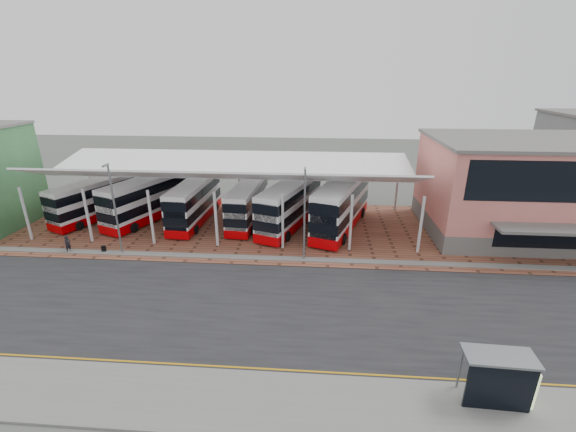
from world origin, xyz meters
name	(u,v)px	position (x,y,z in m)	size (l,w,h in m)	color
ground	(272,300)	(0.00, 0.00, 0.00)	(140.00, 140.00, 0.00)	#494C47
road	(270,308)	(0.00, -1.00, 0.01)	(120.00, 14.00, 0.02)	black
forecourt	(306,229)	(2.00, 13.00, 0.03)	(72.00, 16.00, 0.06)	brown
sidewalk	(251,402)	(0.00, -9.00, 0.07)	(120.00, 4.00, 0.14)	#626260
north_kerb	(280,259)	(0.00, 6.20, 0.07)	(120.00, 0.80, 0.14)	#626260
yellow_line_near	(257,372)	(0.00, -7.00, 0.03)	(120.00, 0.12, 0.01)	#BB820F
yellow_line_far	(258,368)	(0.00, -6.70, 0.03)	(120.00, 0.12, 0.01)	#BB820F
canopy	(227,170)	(-6.00, 13.94, 5.80)	(37.00, 11.63, 7.07)	silver
terminal	(527,187)	(23.00, 13.92, 4.66)	(18.40, 14.40, 9.25)	#5C5A57
lamp_west	(114,207)	(-14.00, 6.27, 4.36)	(0.16, 0.90, 8.07)	slate
lamp_east	(305,212)	(2.00, 6.27, 4.36)	(0.16, 0.90, 8.07)	slate
bus_0	(97,200)	(-20.55, 14.44, 2.15)	(6.09, 10.33, 4.21)	white
bus_1	(149,199)	(-14.85, 14.56, 2.33)	(6.48, 11.22, 4.56)	white
bus_2	(195,202)	(-9.80, 14.31, 2.20)	(3.03, 10.58, 4.31)	white
bus_3	(248,204)	(-4.19, 14.52, 2.10)	(3.01, 10.10, 4.11)	white
bus_4	(290,205)	(0.30, 13.65, 2.34)	(6.13, 11.33, 4.58)	white
bus_5	(342,205)	(5.47, 13.60, 2.51)	(6.45, 12.20, 4.93)	white
pedestrian	(68,244)	(-18.76, 6.11, 0.84)	(0.57, 0.37, 1.56)	black
suitcase	(104,249)	(-15.70, 6.37, 0.34)	(0.33, 0.24, 0.57)	black
bus_shelter	(505,377)	(11.88, -8.29, 1.78)	(3.35, 1.65, 2.63)	black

